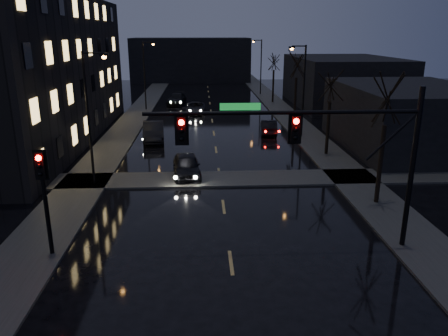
{
  "coord_description": "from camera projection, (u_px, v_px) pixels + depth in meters",
  "views": [
    {
      "loc": [
        -1.1,
        -7.86,
        9.02
      ],
      "look_at": [
        -0.14,
        10.78,
        3.2
      ],
      "focal_mm": 35.0,
      "sensor_mm": 36.0,
      "label": 1
    }
  ],
  "objects": [
    {
      "name": "sidewalk_left",
      "position": [
        127.0,
        127.0,
        43.17
      ],
      "size": [
        3.0,
        140.0,
        0.12
      ],
      "primitive_type": "cube",
      "color": "#2D2D2B",
      "rests_on": "ground"
    },
    {
      "name": "sidewalk_right",
      "position": [
        297.0,
        125.0,
        44.0
      ],
      "size": [
        3.0,
        140.0,
        0.12
      ],
      "primitive_type": "cube",
      "color": "#2D2D2B",
      "rests_on": "ground"
    },
    {
      "name": "sidewalk_cross",
      "position": [
        220.0,
        179.0,
        27.86
      ],
      "size": [
        40.0,
        3.0,
        0.12
      ],
      "primitive_type": "cube",
      "color": "#2D2D2B",
      "rests_on": "ground"
    },
    {
      "name": "apartment_block",
      "position": [
        16.0,
        70.0,
        36.24
      ],
      "size": [
        12.0,
        30.0,
        12.0
      ],
      "primitive_type": "cube",
      "color": "black",
      "rests_on": "ground"
    },
    {
      "name": "commercial_right_near",
      "position": [
        408.0,
        117.0,
        35.04
      ],
      "size": [
        10.0,
        14.0,
        5.0
      ],
      "primitive_type": "cube",
      "color": "black",
      "rests_on": "ground"
    },
    {
      "name": "commercial_right_far",
      "position": [
        342.0,
        81.0,
        55.94
      ],
      "size": [
        12.0,
        18.0,
        6.0
      ],
      "primitive_type": "cube",
      "color": "black",
      "rests_on": "ground"
    },
    {
      "name": "far_block",
      "position": [
        191.0,
        60.0,
        83.26
      ],
      "size": [
        22.0,
        10.0,
        8.0
      ],
      "primitive_type": "cube",
      "color": "black",
      "rests_on": "ground"
    },
    {
      "name": "signal_mast",
      "position": [
        325.0,
        140.0,
        17.55
      ],
      "size": [
        11.11,
        0.41,
        7.0
      ],
      "color": "black",
      "rests_on": "ground"
    },
    {
      "name": "signal_pole_left",
      "position": [
        44.0,
        188.0,
        17.54
      ],
      "size": [
        0.35,
        0.41,
        4.53
      ],
      "color": "black",
      "rests_on": "ground"
    },
    {
      "name": "tree_near",
      "position": [
        388.0,
        90.0,
        22.15
      ],
      "size": [
        3.52,
        3.52,
        8.08
      ],
      "color": "black",
      "rests_on": "ground"
    },
    {
      "name": "tree_mid_a",
      "position": [
        332.0,
        78.0,
        31.8
      ],
      "size": [
        3.3,
        3.3,
        7.58
      ],
      "color": "black",
      "rests_on": "ground"
    },
    {
      "name": "tree_mid_b",
      "position": [
        297.0,
        58.0,
        43.0
      ],
      "size": [
        3.74,
        3.74,
        8.59
      ],
      "color": "black",
      "rests_on": "ground"
    },
    {
      "name": "tree_far",
      "position": [
        274.0,
        56.0,
        56.51
      ],
      "size": [
        3.43,
        3.43,
        7.88
      ],
      "color": "black",
      "rests_on": "ground"
    },
    {
      "name": "streetlight_l_near",
      "position": [
        91.0,
        108.0,
        25.6
      ],
      "size": [
        1.53,
        0.28,
        8.0
      ],
      "color": "black",
      "rests_on": "ground"
    },
    {
      "name": "streetlight_l_far",
      "position": [
        146.0,
        70.0,
        51.34
      ],
      "size": [
        1.53,
        0.28,
        8.0
      ],
      "color": "black",
      "rests_on": "ground"
    },
    {
      "name": "streetlight_r_mid",
      "position": [
        301.0,
        83.0,
        37.79
      ],
      "size": [
        1.53,
        0.28,
        8.0
      ],
      "color": "black",
      "rests_on": "ground"
    },
    {
      "name": "streetlight_r_far",
      "position": [
        260.0,
        62.0,
        64.48
      ],
      "size": [
        1.53,
        0.28,
        8.0
      ],
      "color": "black",
      "rests_on": "ground"
    },
    {
      "name": "oncoming_car_a",
      "position": [
        186.0,
        166.0,
        28.37
      ],
      "size": [
        2.07,
        4.39,
        1.45
      ],
      "primitive_type": "imported",
      "rotation": [
        0.0,
        0.0,
        0.08
      ],
      "color": "black",
      "rests_on": "ground"
    },
    {
      "name": "oncoming_car_b",
      "position": [
        153.0,
        131.0,
        37.71
      ],
      "size": [
        2.21,
        5.1,
        1.63
      ],
      "primitive_type": "imported",
      "rotation": [
        0.0,
        0.0,
        0.1
      ],
      "color": "black",
      "rests_on": "ground"
    },
    {
      "name": "oncoming_car_c",
      "position": [
        196.0,
        108.0,
        50.67
      ],
      "size": [
        2.24,
        4.68,
        1.29
      ],
      "primitive_type": "imported",
      "rotation": [
        0.0,
        0.0,
        -0.02
      ],
      "color": "black",
      "rests_on": "ground"
    },
    {
      "name": "oncoming_car_d",
      "position": [
        177.0,
        99.0,
        56.6
      ],
      "size": [
        2.6,
        5.21,
        1.45
      ],
      "primitive_type": "imported",
      "rotation": [
        0.0,
        0.0,
        -0.12
      ],
      "color": "black",
      "rests_on": "ground"
    },
    {
      "name": "lead_car",
      "position": [
        269.0,
        127.0,
        40.29
      ],
      "size": [
        1.8,
        4.14,
        1.32
      ],
      "primitive_type": "imported",
      "rotation": [
        0.0,
        0.0,
        3.04
      ],
      "color": "black",
      "rests_on": "ground"
    }
  ]
}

